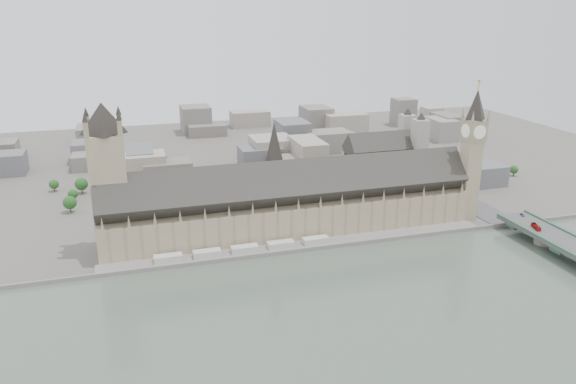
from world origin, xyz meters
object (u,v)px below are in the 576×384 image
object	(u,v)px
victoria_tower	(108,171)
westminster_abbey	(385,162)
palace_of_westminster	(290,203)
red_bus_north	(536,227)
car_approach	(522,215)
elizabeth_tower	(472,146)

from	to	relation	value
victoria_tower	westminster_abbey	distance (m)	244.79
palace_of_westminster	red_bus_north	xyz separation A→B (m)	(158.07, -65.54, -10.94)
westminster_abbey	red_bus_north	world-z (taller)	westminster_abbey
victoria_tower	westminster_abbey	xyz separation A→B (m)	(232.92, 69.00, -30.12)
victoria_tower	westminster_abbey	world-z (taller)	victoria_tower
westminster_abbey	palace_of_westminster	bearing A→B (deg)	-145.83
red_bus_north	car_approach	size ratio (longest dim) A/B	2.27
elizabeth_tower	westminster_abbey	xyz separation A→B (m)	(-27.08, 87.00, -33.01)
victoria_tower	car_approach	world-z (taller)	victoria_tower
elizabeth_tower	victoria_tower	xyz separation A→B (m)	(-260.00, 18.00, -2.88)
elizabeth_tower	car_approach	world-z (taller)	elizabeth_tower
victoria_tower	car_approach	distance (m)	295.32
red_bus_north	elizabeth_tower	bearing A→B (deg)	126.31
victoria_tower	elizabeth_tower	bearing A→B (deg)	-3.96
palace_of_westminster	westminster_abbey	world-z (taller)	westminster_abbey
palace_of_westminster	victoria_tower	size ratio (longest dim) A/B	2.65
westminster_abbey	car_approach	bearing A→B (deg)	-64.73
palace_of_westminster	car_approach	size ratio (longest dim) A/B	55.36
palace_of_westminster	victoria_tower	world-z (taller)	victoria_tower
elizabeth_tower	red_bus_north	world-z (taller)	elizabeth_tower
elizabeth_tower	red_bus_north	distance (m)	73.80
victoria_tower	car_approach	bearing A→B (deg)	-9.42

